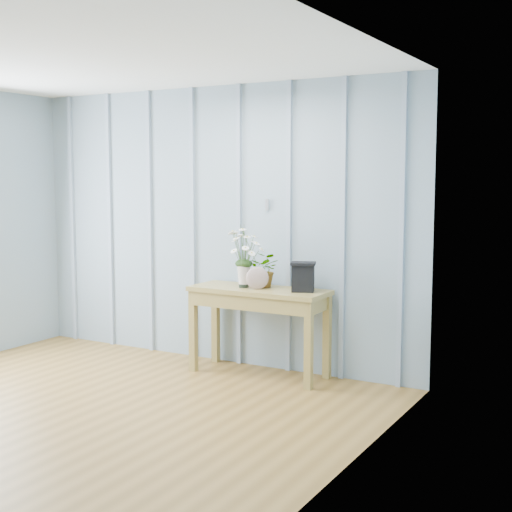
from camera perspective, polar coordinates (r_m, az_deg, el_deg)
The scene contains 7 objects.
ground at distance 5.05m, azimuth -17.45°, elevation -13.48°, with size 4.50×4.50×0.00m, color brown.
room_shell at distance 5.43m, azimuth -11.00°, elevation 9.38°, with size 4.00×4.50×2.50m.
sideboard at distance 6.07m, azimuth 0.23°, elevation -3.66°, with size 1.20×0.45×0.75m.
daisy_vase at distance 6.04m, azimuth -0.99°, elevation 0.58°, with size 0.37×0.29×0.53m.
spider_plant at distance 6.09m, azimuth 0.74°, elevation -1.10°, with size 0.27×0.24×0.30m, color #17330F.
felt_disc_vessel at distance 5.97m, azimuth 0.10°, elevation -1.78°, with size 0.19×0.05×0.19m, color #865259.
carved_box at distance 5.86m, azimuth 3.78°, elevation -1.66°, with size 0.24×0.22×0.24m.
Camera 1 is at (3.52, -3.21, 1.69)m, focal length 50.00 mm.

